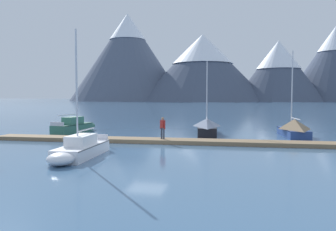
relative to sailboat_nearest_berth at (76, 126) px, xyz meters
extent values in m
plane|color=#426689|center=(10.28, -9.11, -0.60)|extent=(700.00, 700.00, 0.00)
cone|color=#4C566B|center=(-69.57, 200.30, 31.42)|extent=(84.10, 84.10, 64.04)
cone|color=white|center=(-69.57, 200.30, 53.77)|extent=(26.81, 26.81, 19.45)
cone|color=#424C60|center=(-13.87, 198.23, 22.47)|extent=(89.79, 89.79, 46.15)
cone|color=white|center=(-13.87, 198.23, 35.31)|extent=(42.03, 42.03, 20.58)
cone|color=#424C60|center=(36.58, 201.14, 19.59)|extent=(58.66, 58.66, 40.39)
cone|color=white|center=(36.58, 201.14, 30.30)|extent=(29.09, 29.09, 19.07)
cone|color=#424C60|center=(75.68, 218.76, 25.36)|extent=(66.95, 66.95, 51.93)
cone|color=white|center=(75.68, 218.76, 42.31)|extent=(24.54, 24.54, 18.13)
cube|color=#846B4C|center=(10.28, -5.11, -0.45)|extent=(27.78, 3.48, 0.30)
cylinder|color=#38383D|center=(10.32, -5.87, -0.48)|extent=(26.58, 1.85, 0.24)
cylinder|color=#38383D|center=(10.23, -4.35, -0.48)|extent=(26.58, 1.85, 0.24)
cube|color=black|center=(-3.48, -5.95, -0.45)|extent=(0.27, 1.89, 0.27)
cube|color=#336B56|center=(-0.06, -0.54, -0.17)|extent=(2.10, 4.86, 0.87)
ellipsoid|color=#336B56|center=(0.22, 2.14, -0.17)|extent=(1.57, 2.07, 0.82)
cube|color=#163027|center=(-0.06, -0.54, 0.22)|extent=(2.13, 4.77, 0.06)
cylinder|color=silver|center=(0.02, 0.18, 4.11)|extent=(0.10, 0.10, 7.69)
cylinder|color=silver|center=(-0.13, -1.26, 1.21)|extent=(0.38, 2.88, 0.08)
cube|color=#3A7560|center=(-0.04, -0.42, 0.61)|extent=(1.35, 2.23, 0.70)
cube|color=silver|center=(-0.29, -2.81, 0.44)|extent=(1.46, 0.25, 0.36)
cube|color=white|center=(7.08, -11.81, -0.25)|extent=(2.02, 4.97, 0.71)
ellipsoid|color=white|center=(7.28, -14.48, -0.25)|extent=(1.52, 1.52, 0.68)
cube|color=slate|center=(7.08, -11.81, 0.07)|extent=(2.05, 4.88, 0.06)
cylinder|color=silver|center=(7.12, -12.41, 3.48)|extent=(0.10, 0.10, 6.74)
cylinder|color=silver|center=(7.03, -11.19, 0.95)|extent=(0.26, 2.45, 0.08)
cube|color=white|center=(7.09, -11.93, 0.41)|extent=(1.33, 2.27, 0.60)
cube|color=silver|center=(6.91, -9.46, 0.29)|extent=(1.51, 0.21, 0.36)
cube|color=black|center=(12.99, 1.22, -0.19)|extent=(2.40, 6.01, 0.83)
ellipsoid|color=black|center=(12.57, 4.38, -0.19)|extent=(1.58, 1.66, 0.79)
cube|color=black|center=(12.99, 1.22, 0.19)|extent=(2.42, 5.90, 0.06)
cylinder|color=silver|center=(12.92, 1.79, 3.29)|extent=(0.10, 0.10, 6.12)
cylinder|color=silver|center=(13.13, 0.18, 0.97)|extent=(0.51, 3.25, 0.08)
pyramid|color=slate|center=(13.05, 0.79, 0.59)|extent=(2.49, 4.89, 0.71)
cube|color=navy|center=(20.70, 1.35, -0.25)|extent=(2.38, 5.17, 0.71)
ellipsoid|color=navy|center=(20.33, 4.09, -0.25)|extent=(1.67, 1.74, 0.68)
cube|color=#121D39|center=(20.70, 1.35, 0.07)|extent=(2.41, 5.08, 0.06)
cylinder|color=silver|center=(20.61, 2.00, 3.60)|extent=(0.10, 0.10, 6.97)
cylinder|color=silver|center=(20.79, 0.67, 1.05)|extent=(0.44, 2.67, 0.08)
pyramid|color=#7A664C|center=(20.75, 0.98, 0.56)|extent=(2.50, 4.22, 0.89)
cylinder|color=#384256|center=(10.24, -5.06, 0.13)|extent=(0.14, 0.14, 0.86)
cylinder|color=#384256|center=(10.45, -5.21, 0.13)|extent=(0.14, 0.14, 0.86)
cube|color=#B22823|center=(10.34, -5.14, 0.86)|extent=(0.44, 0.40, 0.60)
sphere|color=#A37556|center=(10.34, -5.14, 1.28)|extent=(0.22, 0.22, 0.22)
cylinder|color=#B22823|center=(10.14, -4.99, 0.79)|extent=(0.09, 0.09, 0.62)
cylinder|color=#B22823|center=(10.55, -5.28, 0.79)|extent=(0.09, 0.09, 0.62)
camera|label=1|loc=(16.67, -29.50, 3.03)|focal=34.97mm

